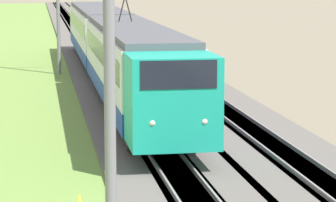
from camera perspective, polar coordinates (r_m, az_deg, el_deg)
ballast_main at (r=56.33m, az=-5.06°, el=2.69°), size 240.00×4.40×0.30m
ballast_adjacent at (r=56.77m, az=-0.93°, el=2.77°), size 240.00×4.40×0.30m
track_main at (r=56.32m, az=-5.06°, el=2.70°), size 240.00×1.57×0.45m
track_adjacent at (r=56.77m, az=-0.93°, el=2.78°), size 240.00×1.57×0.45m
passenger_train at (r=45.29m, az=-4.05°, el=4.09°), size 42.84×2.94×5.24m
catenary_mast_near at (r=14.93m, az=-3.98°, el=1.29°), size 0.22×2.56×8.48m
catenary_mast_mid at (r=50.57m, az=-7.83°, el=6.85°), size 0.22×2.56×8.70m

